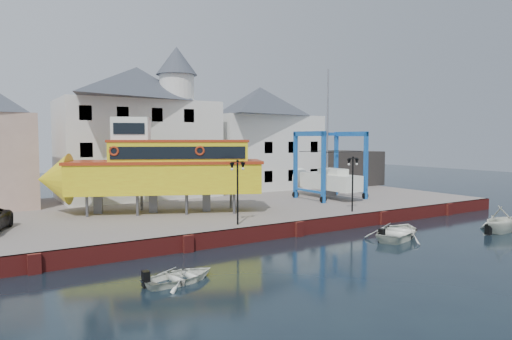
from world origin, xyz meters
TOP-DOWN VIEW (x-y plane):
  - ground at (0.00, 0.00)m, footprint 140.00×140.00m
  - hardstanding at (0.00, 11.00)m, footprint 44.00×22.00m
  - quay_wall at (-0.00, 0.10)m, footprint 44.00×0.47m
  - building_white_main at (-4.87, 18.39)m, footprint 14.00×8.30m
  - building_white_right at (9.00, 19.00)m, footprint 12.00×8.00m
  - shed_dark at (19.00, 17.00)m, footprint 8.00×7.00m
  - lamp_post_left at (-4.00, 1.20)m, footprint 1.12×0.32m
  - lamp_post_right at (6.00, 1.20)m, footprint 1.12×0.32m
  - tour_boat at (-6.94, 8.76)m, footprint 16.40×10.12m
  - travel_lift at (9.57, 8.54)m, footprint 5.61×7.88m
  - motorboat_b at (5.41, -3.78)m, footprint 6.04×5.35m
  - motorboat_c at (12.71, -6.51)m, footprint 4.07×3.59m
  - motorboat_d at (-10.49, -4.88)m, footprint 3.86×3.05m

SIDE VIEW (x-z plane):
  - ground at x=0.00m, z-range 0.00..0.00m
  - motorboat_b at x=5.41m, z-range -0.52..0.52m
  - motorboat_c at x=12.71m, z-range -1.00..1.00m
  - motorboat_d at x=-10.49m, z-range -0.36..0.36m
  - hardstanding at x=0.00m, z-range 0.00..1.00m
  - quay_wall at x=0.00m, z-range 0.00..1.00m
  - travel_lift at x=9.57m, z-range -2.94..8.92m
  - shed_dark at x=19.00m, z-range 1.00..5.00m
  - lamp_post_left at x=-4.00m, z-range 2.07..6.27m
  - lamp_post_right at x=6.00m, z-range 2.07..6.27m
  - tour_boat at x=-6.94m, z-range 0.80..7.87m
  - building_white_right at x=9.00m, z-range 1.00..12.20m
  - building_white_main at x=-4.87m, z-range 0.34..14.34m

